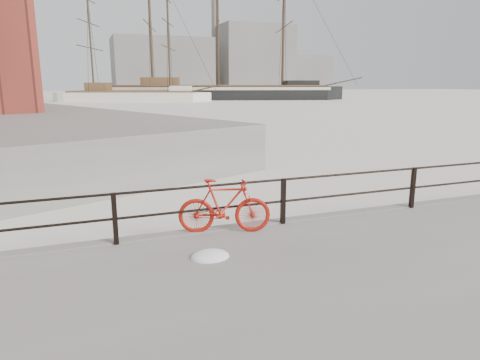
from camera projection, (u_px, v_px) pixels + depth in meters
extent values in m
plane|color=white|center=(405.00, 219.00, 10.72)|extent=(400.00, 400.00, 0.00)
imported|color=#AA150B|center=(224.00, 206.00, 8.63)|extent=(1.86, 0.81, 1.12)
ellipsoid|color=white|center=(210.00, 251.00, 7.47)|extent=(0.69, 0.54, 0.25)
cube|color=gray|center=(162.00, 66.00, 143.46)|extent=(32.00, 18.00, 18.00)
cube|color=gray|center=(253.00, 60.00, 159.32)|extent=(26.00, 20.00, 24.00)
cube|color=gray|center=(301.00, 74.00, 172.85)|extent=(20.00, 16.00, 14.00)
cylinder|color=gray|center=(215.00, 31.00, 157.24)|extent=(2.80, 2.80, 44.00)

